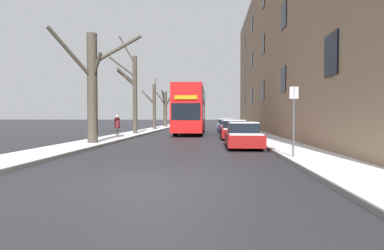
% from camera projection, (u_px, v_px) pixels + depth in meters
% --- Properties ---
extents(ground_plane, '(320.00, 320.00, 0.00)m').
position_uv_depth(ground_plane, '(147.00, 182.00, 7.51)').
color(ground_plane, '#28282D').
extents(sidewalk_left, '(2.34, 130.00, 0.16)m').
position_uv_depth(sidewalk_left, '(176.00, 124.00, 60.74)').
color(sidewalk_left, slate).
rests_on(sidewalk_left, ground).
extents(sidewalk_right, '(2.34, 130.00, 0.16)m').
position_uv_depth(sidewalk_right, '(231.00, 125.00, 60.01)').
color(sidewalk_right, slate).
rests_on(sidewalk_right, ground).
extents(terrace_facade_right, '(9.10, 48.30, 16.90)m').
position_uv_depth(terrace_facade_right, '(310.00, 47.00, 29.23)').
color(terrace_facade_right, '#8C7056').
rests_on(terrace_facade_right, ground).
extents(bare_tree_left_0, '(4.08, 3.81, 6.65)m').
position_uv_depth(bare_tree_left_0, '(93.00, 85.00, 17.06)').
color(bare_tree_left_0, '#423A30').
rests_on(bare_tree_left_0, ground).
extents(bare_tree_left_1, '(2.28, 1.26, 8.79)m').
position_uv_depth(bare_tree_left_1, '(133.00, 91.00, 26.69)').
color(bare_tree_left_1, '#423A30').
rests_on(bare_tree_left_1, ground).
extents(bare_tree_left_2, '(1.73, 2.92, 6.58)m').
position_uv_depth(bare_tree_left_2, '(154.00, 105.00, 35.93)').
color(bare_tree_left_2, '#423A30').
rests_on(bare_tree_left_2, ground).
extents(bare_tree_left_3, '(3.02, 3.17, 5.89)m').
position_uv_depth(bare_tree_left_3, '(165.00, 108.00, 45.28)').
color(bare_tree_left_3, '#423A30').
rests_on(bare_tree_left_3, ground).
extents(double_decker_bus, '(2.60, 10.72, 4.40)m').
position_uv_depth(double_decker_bus, '(191.00, 108.00, 28.81)').
color(double_decker_bus, red).
rests_on(double_decker_bus, ground).
extents(parked_car_0, '(1.76, 4.04, 1.37)m').
position_uv_depth(parked_car_0, '(243.00, 136.00, 15.91)').
color(parked_car_0, maroon).
rests_on(parked_car_0, ground).
extents(parked_car_1, '(1.90, 4.44, 1.41)m').
position_uv_depth(parked_car_1, '(234.00, 130.00, 22.31)').
color(parked_car_1, maroon).
rests_on(parked_car_1, ground).
extents(parked_car_2, '(1.73, 3.93, 1.35)m').
position_uv_depth(parked_car_2, '(229.00, 127.00, 28.59)').
color(parked_car_2, maroon).
rests_on(parked_car_2, ground).
extents(parked_car_3, '(1.88, 4.33, 1.40)m').
position_uv_depth(parked_car_3, '(226.00, 126.00, 33.64)').
color(parked_car_3, navy).
rests_on(parked_car_3, ground).
extents(parked_car_4, '(1.84, 4.24, 1.40)m').
position_uv_depth(parked_car_4, '(224.00, 124.00, 39.32)').
color(parked_car_4, silver).
rests_on(parked_car_4, ground).
extents(pedestrian_left_sidewalk, '(0.39, 0.39, 1.79)m').
position_uv_depth(pedestrian_left_sidewalk, '(117.00, 126.00, 21.74)').
color(pedestrian_left_sidewalk, '#4C4742').
rests_on(pedestrian_left_sidewalk, ground).
extents(street_sign_post, '(0.32, 0.07, 2.79)m').
position_uv_depth(street_sign_post, '(294.00, 118.00, 11.15)').
color(street_sign_post, '#4C4F54').
rests_on(street_sign_post, ground).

